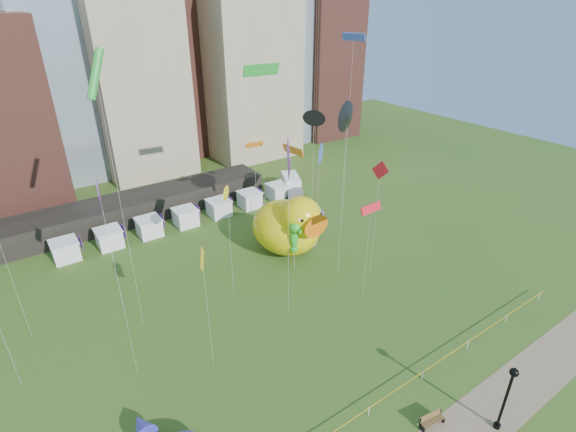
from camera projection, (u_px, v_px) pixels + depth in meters
ground at (368, 415)px, 32.05m from camera, size 160.00×160.00×0.00m
skyline at (116, 41)px, 68.17m from camera, size 101.00×23.00×68.00m
pavilion at (134, 208)px, 60.01m from camera, size 38.00×6.00×3.20m
vendor_tents at (186, 218)px, 58.40m from camera, size 33.24×2.80×2.40m
caution_tape at (369, 409)px, 31.74m from camera, size 50.00×0.06×0.90m
big_duck at (289, 225)px, 51.03m from camera, size 8.09×10.58×7.99m
small_duck at (307, 238)px, 53.03m from camera, size 3.64×3.94×2.74m
seahorse_green at (295, 235)px, 47.39m from camera, size 1.28×1.62×5.98m
seahorse_purple at (315, 218)px, 51.73m from camera, size 1.74×1.97×5.81m
park_bench at (432, 419)px, 31.16m from camera, size 1.98×0.91×0.97m
lamppost at (508, 392)px, 29.55m from camera, size 0.61×0.61×5.87m
box_truck at (292, 185)px, 67.67m from camera, size 4.80×6.89×2.76m
kite_0 at (371, 209)px, 41.03m from camera, size 2.60×0.53×10.19m
kite_2 at (347, 117)px, 40.53m from camera, size 2.66×1.69×19.11m
kite_3 at (96, 75)px, 30.94m from camera, size 2.16×1.45×24.57m
kite_4 at (203, 262)px, 31.93m from camera, size 1.10×1.73×11.45m
kite_5 at (354, 39)px, 47.54m from camera, size 1.21×2.82×24.23m
kite_6 at (254, 146)px, 49.31m from camera, size 2.13×0.56×13.02m
kite_7 at (288, 160)px, 35.39m from camera, size 1.89×3.19×17.81m
kite_8 at (380, 173)px, 43.19m from camera, size 0.24×2.11×13.35m
kite_10 at (314, 118)px, 47.38m from camera, size 1.12×1.64×16.75m
kite_11 at (261, 71)px, 43.93m from camera, size 4.02×0.82×21.70m
kite_12 at (227, 194)px, 40.44m from camera, size 1.05×1.11×12.00m
kite_13 at (320, 154)px, 53.19m from camera, size 2.08×1.95×11.78m
kite_14 at (293, 151)px, 47.27m from camera, size 0.85×3.07×13.21m
kite_15 at (99, 196)px, 28.49m from camera, size 0.54×2.49×17.61m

